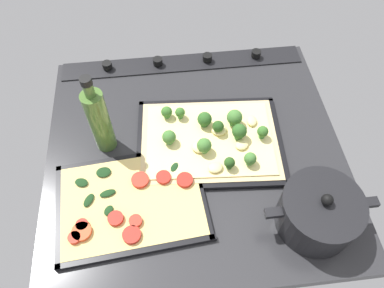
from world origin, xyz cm
name	(u,v)px	position (x,y,z in cm)	size (l,w,h in cm)	color
ground_plane	(195,153)	(0.00, 0.00, -1.50)	(73.96, 69.40, 3.00)	#28282B
stove_control_panel	(183,62)	(0.00, -31.20, 0.56)	(71.01, 7.00, 2.60)	black
baking_tray_front	(209,142)	(-3.89, -1.74, 0.36)	(38.34, 29.56, 1.30)	black
broccoli_pizza	(212,138)	(-4.41, -1.82, 1.99)	(35.77, 26.99, 6.00)	#D3B77F
baking_tray_back	(132,202)	(15.98, 12.89, 0.37)	(35.76, 27.48, 1.30)	black
veggie_pizza_back	(131,202)	(16.25, 13.09, 1.11)	(33.18, 24.90, 1.90)	#DDC06F
cooking_pot	(318,212)	(-23.64, 21.96, 5.04)	(23.91, 17.05, 12.36)	black
oil_bottle	(99,120)	(21.99, -4.29, 9.86)	(5.04, 5.04, 23.47)	#476B2D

